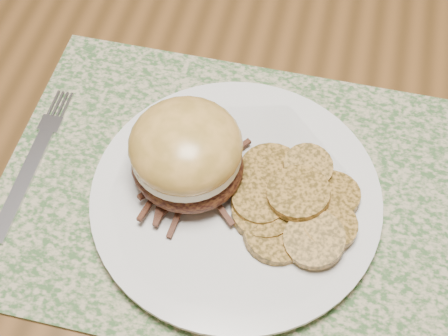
% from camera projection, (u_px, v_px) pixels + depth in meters
% --- Properties ---
extents(ground, '(3.50, 3.50, 0.00)m').
position_uv_depth(ground, '(115.00, 296.00, 1.34)').
color(ground, brown).
rests_on(ground, ground).
extents(dining_table, '(1.50, 0.90, 0.75)m').
position_uv_depth(dining_table, '(36.00, 97.00, 0.78)').
color(dining_table, brown).
rests_on(dining_table, ground).
extents(placemat, '(0.45, 0.33, 0.00)m').
position_uv_depth(placemat, '(230.00, 192.00, 0.61)').
color(placemat, '#3A5F31').
rests_on(placemat, dining_table).
extents(dinner_plate, '(0.26, 0.26, 0.02)m').
position_uv_depth(dinner_plate, '(236.00, 198.00, 0.59)').
color(dinner_plate, silver).
rests_on(dinner_plate, placemat).
extents(pork_sandwich, '(0.13, 0.13, 0.08)m').
position_uv_depth(pork_sandwich, '(186.00, 153.00, 0.57)').
color(pork_sandwich, black).
rests_on(pork_sandwich, dinner_plate).
extents(roasted_potatoes, '(0.14, 0.14, 0.03)m').
position_uv_depth(roasted_potatoes, '(292.00, 204.00, 0.57)').
color(roasted_potatoes, '#A67631').
rests_on(roasted_potatoes, dinner_plate).
extents(fork, '(0.02, 0.18, 0.00)m').
position_uv_depth(fork, '(34.00, 161.00, 0.63)').
color(fork, '#B1B1B8').
rests_on(fork, placemat).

